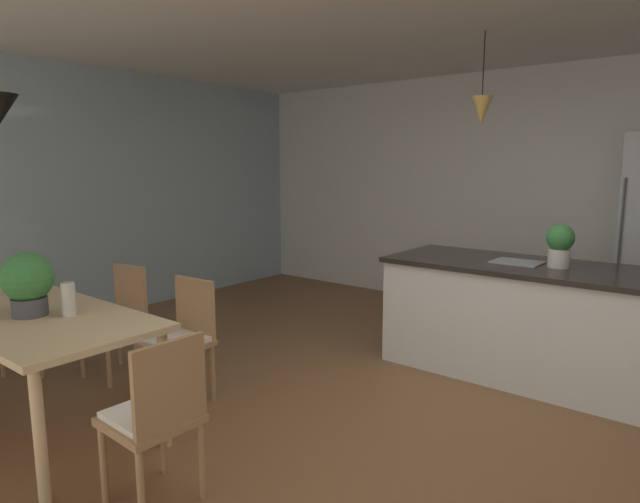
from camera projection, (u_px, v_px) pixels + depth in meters
ground_plane at (410, 439)px, 3.29m from camera, size 10.00×8.40×0.04m
wall_back_kitchen at (565, 195)px, 5.59m from camera, size 10.00×0.12×2.70m
window_wall_left_glazing at (71, 195)px, 5.57m from camera, size 0.06×8.40×2.70m
dining_table at (34, 324)px, 3.31m from camera, size 1.82×0.87×0.76m
chair_far_left at (118, 316)px, 4.22m from camera, size 0.43×0.43×0.87m
chair_kitchen_end at (156, 414)px, 2.55m from camera, size 0.41×0.41×0.87m
chair_far_right at (182, 337)px, 3.72m from camera, size 0.42×0.42×0.87m
kitchen_island at (521, 318)px, 4.23m from camera, size 2.10×0.93×0.91m
pendant_over_island_main at (482, 110)px, 4.22m from camera, size 0.16×0.16×0.72m
potted_plant_on_island at (560, 244)px, 3.97m from camera, size 0.20×0.20×0.33m
potted_plant_on_table at (28, 281)px, 3.20m from camera, size 0.30×0.30×0.39m
vase_on_dining_table at (69, 299)px, 3.22m from camera, size 0.08×0.08×0.20m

